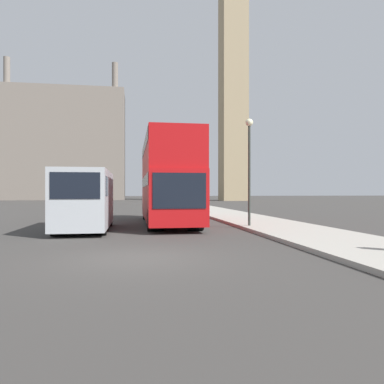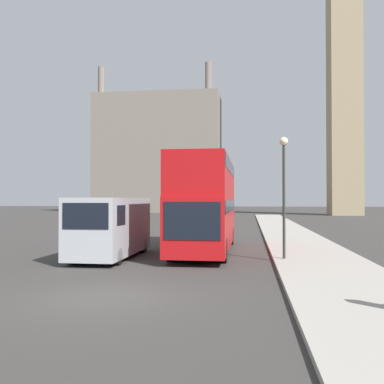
% 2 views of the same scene
% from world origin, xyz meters
% --- Properties ---
extents(ground_plane, '(300.00, 300.00, 0.00)m').
position_xyz_m(ground_plane, '(0.00, 0.00, 0.00)').
color(ground_plane, '#383533').
extents(sidewalk_strip, '(3.89, 120.00, 0.15)m').
position_xyz_m(sidewalk_strip, '(6.94, 0.00, 0.07)').
color(sidewalk_strip, '#9E998E').
rests_on(sidewalk_strip, ground_plane).
extents(building_block_distant, '(26.04, 10.96, 29.89)m').
position_xyz_m(building_block_distant, '(-15.03, 77.50, 12.29)').
color(building_block_distant, slate).
rests_on(building_block_distant, ground_plane).
extents(red_double_decker_bus, '(2.56, 10.44, 4.63)m').
position_xyz_m(red_double_decker_bus, '(1.80, 10.33, 2.57)').
color(red_double_decker_bus, '#B71114').
rests_on(red_double_decker_bus, ground_plane).
extents(white_van, '(2.20, 6.22, 2.72)m').
position_xyz_m(white_van, '(-2.25, 7.48, 1.46)').
color(white_van, '#B2B7BC').
rests_on(white_van, ground_plane).
extents(street_lamp, '(0.36, 0.36, 5.16)m').
position_xyz_m(street_lamp, '(5.46, 7.24, 3.59)').
color(street_lamp, '#2D332D').
rests_on(street_lamp, sidewalk_strip).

